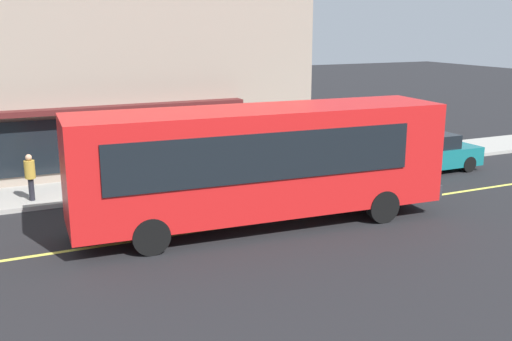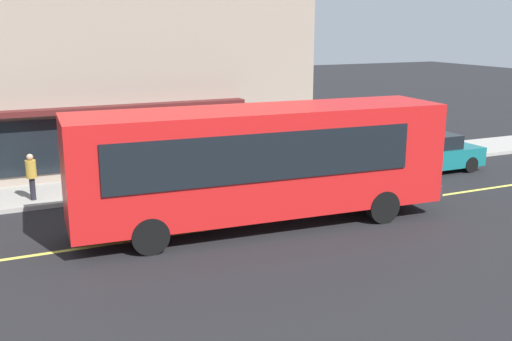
% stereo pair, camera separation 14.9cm
% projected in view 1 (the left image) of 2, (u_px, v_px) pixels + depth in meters
% --- Properties ---
extents(ground, '(120.00, 120.00, 0.00)m').
position_uv_depth(ground, '(184.00, 234.00, 17.08)').
color(ground, black).
extents(sidewalk, '(80.00, 2.84, 0.15)m').
position_uv_depth(sidewalk, '(137.00, 185.00, 21.87)').
color(sidewalk, '#9E9B93').
rests_on(sidewalk, ground).
extents(lane_centre_stripe, '(36.00, 0.16, 0.01)m').
position_uv_depth(lane_centre_stripe, '(184.00, 233.00, 17.08)').
color(lane_centre_stripe, '#D8D14C').
rests_on(lane_centre_stripe, ground).
extents(storefront_building, '(23.14, 10.89, 11.64)m').
position_uv_depth(storefront_building, '(10.00, 24.00, 24.85)').
color(storefront_building, gray).
rests_on(storefront_building, ground).
extents(bus, '(11.25, 3.13, 3.50)m').
position_uv_depth(bus, '(262.00, 160.00, 17.37)').
color(bus, red).
rests_on(bus, ground).
extents(car_teal, '(4.31, 1.88, 1.52)m').
position_uv_depth(car_teal, '(427.00, 153.00, 24.13)').
color(car_teal, '#14666B').
rests_on(car_teal, ground).
extents(pedestrian_mid_block, '(0.34, 0.34, 1.56)m').
position_uv_depth(pedestrian_mid_block, '(30.00, 173.00, 19.55)').
color(pedestrian_mid_block, black).
rests_on(pedestrian_mid_block, sidewalk).
extents(pedestrian_waiting, '(0.34, 0.34, 1.76)m').
position_uv_depth(pedestrian_waiting, '(335.00, 136.00, 25.26)').
color(pedestrian_waiting, black).
rests_on(pedestrian_waiting, sidewalk).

